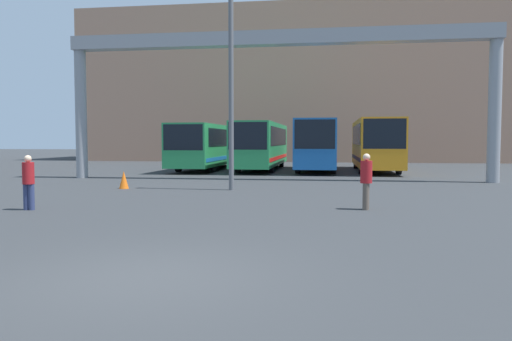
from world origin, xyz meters
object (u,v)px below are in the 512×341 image
at_px(pedestrian_far_center, 28,181).
at_px(traffic_cone, 124,180).
at_px(bus_slot_1, 262,143).
at_px(bus_slot_3, 376,142).
at_px(bus_slot_0, 209,144).
at_px(lamp_post, 231,80).
at_px(pedestrian_mid_left, 366,180).
at_px(bus_slot_2, 317,142).

height_order(pedestrian_far_center, traffic_cone, pedestrian_far_center).
bearing_deg(bus_slot_1, bus_slot_3, -5.49).
bearing_deg(traffic_cone, bus_slot_0, 89.69).
bearing_deg(bus_slot_0, lamp_post, -72.77).
bearing_deg(bus_slot_1, traffic_cone, -105.13).
bearing_deg(pedestrian_mid_left, lamp_post, 54.64).
height_order(bus_slot_2, bus_slot_3, bus_slot_3).
relative_size(bus_slot_0, pedestrian_far_center, 7.85).
xyz_separation_m(bus_slot_0, pedestrian_mid_left, (9.47, -19.53, -0.90)).
distance_m(bus_slot_0, bus_slot_1, 3.81).
height_order(bus_slot_1, bus_slot_3, bus_slot_3).
xyz_separation_m(pedestrian_far_center, traffic_cone, (0.12, 6.48, -0.48)).
bearing_deg(pedestrian_far_center, lamp_post, 51.05).
xyz_separation_m(bus_slot_0, bus_slot_2, (7.60, -1.23, 0.12)).
height_order(bus_slot_0, bus_slot_3, bus_slot_3).
relative_size(bus_slot_2, lamp_post, 1.22).
xyz_separation_m(pedestrian_far_center, lamp_post, (4.67, 6.58, 3.61)).
height_order(pedestrian_mid_left, pedestrian_far_center, pedestrian_mid_left).
xyz_separation_m(bus_slot_2, bus_slot_3, (3.80, 0.30, 0.02)).
bearing_deg(lamp_post, pedestrian_mid_left, -45.57).
bearing_deg(pedestrian_far_center, bus_slot_0, 85.89).
height_order(bus_slot_1, lamp_post, lamp_post).
relative_size(bus_slot_1, traffic_cone, 16.41).
xyz_separation_m(pedestrian_mid_left, traffic_cone, (-9.55, 4.99, -0.50)).
xyz_separation_m(bus_slot_1, pedestrian_mid_left, (5.67, -19.34, -0.96)).
distance_m(pedestrian_mid_left, lamp_post, 7.98).
height_order(bus_slot_0, bus_slot_2, bus_slot_2).
bearing_deg(lamp_post, bus_slot_0, 107.23).
bearing_deg(bus_slot_2, pedestrian_mid_left, -84.17).
relative_size(bus_slot_2, pedestrian_mid_left, 6.13).
bearing_deg(bus_slot_2, bus_slot_0, 170.83).
height_order(bus_slot_3, pedestrian_mid_left, bus_slot_3).
height_order(pedestrian_far_center, lamp_post, lamp_post).
xyz_separation_m(bus_slot_0, bus_slot_3, (11.40, -0.92, 0.14)).
bearing_deg(lamp_post, bus_slot_3, 62.86).
bearing_deg(bus_slot_2, pedestrian_far_center, -111.51).
relative_size(bus_slot_1, pedestrian_mid_left, 7.39).
relative_size(bus_slot_0, bus_slot_2, 1.24).
bearing_deg(traffic_cone, pedestrian_far_center, -91.05).
bearing_deg(bus_slot_1, bus_slot_0, 177.07).
xyz_separation_m(bus_slot_0, bus_slot_1, (3.80, -0.19, 0.06)).
distance_m(pedestrian_far_center, traffic_cone, 6.50).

